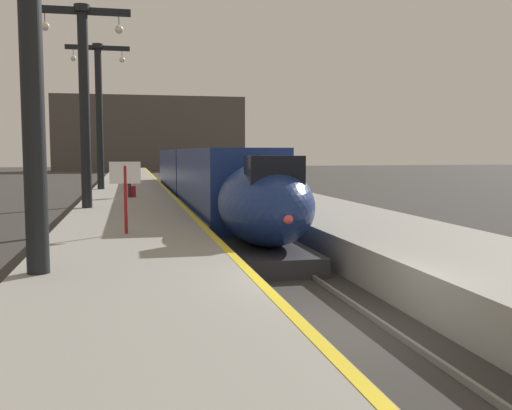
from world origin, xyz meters
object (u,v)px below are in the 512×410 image
(station_column_mid, at_px, (84,86))
(passenger_near_edge, at_px, (129,179))
(rolling_suitcase, at_px, (132,191))
(highspeed_train_main, at_px, (203,179))
(station_column_far, at_px, (99,102))
(departure_info_board, at_px, (125,183))

(station_column_mid, height_order, passenger_near_edge, station_column_mid)
(station_column_mid, distance_m, rolling_suitcase, 7.66)
(highspeed_train_main, xyz_separation_m, station_column_far, (-5.90, 6.13, 4.67))
(station_column_far, xyz_separation_m, passenger_near_edge, (1.80, -7.38, -4.57))
(station_column_mid, relative_size, station_column_far, 0.93)
(rolling_suitcase, bearing_deg, highspeed_train_main, 17.45)
(departure_info_board, bearing_deg, rolling_suitcase, 88.99)
(highspeed_train_main, xyz_separation_m, station_column_mid, (-5.90, -6.82, 4.31))
(highspeed_train_main, xyz_separation_m, passenger_near_edge, (-4.10, -1.25, 0.11))
(highspeed_train_main, bearing_deg, passenger_near_edge, -163.06)
(station_column_mid, height_order, station_column_far, station_column_far)
(highspeed_train_main, relative_size, rolling_suitcase, 37.97)
(rolling_suitcase, bearing_deg, passenger_near_edge, -179.07)
(station_column_mid, distance_m, departure_info_board, 9.46)
(station_column_mid, xyz_separation_m, station_column_far, (0.00, 12.95, 0.37))
(station_column_mid, height_order, rolling_suitcase, station_column_mid)
(highspeed_train_main, relative_size, departure_info_board, 17.59)
(station_column_mid, bearing_deg, station_column_far, 90.00)
(station_column_mid, xyz_separation_m, departure_info_board, (1.68, -8.55, -3.68))
(passenger_near_edge, height_order, rolling_suitcase, passenger_near_edge)
(passenger_near_edge, xyz_separation_m, departure_info_board, (-0.12, -14.12, 0.52))
(highspeed_train_main, bearing_deg, departure_info_board, -105.34)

